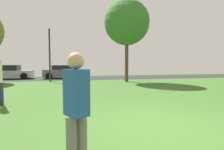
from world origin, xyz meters
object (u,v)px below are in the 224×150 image
at_px(oak_tree_right, 127,23).
at_px(street_lamp_post, 50,55).
at_px(parked_car_grey, 64,72).
at_px(parked_car_silver, 10,73).
at_px(person_thrower, 76,109).

height_order(oak_tree_right, street_lamp_post, oak_tree_right).
bearing_deg(parked_car_grey, street_lamp_post, -105.36).
bearing_deg(parked_car_silver, street_lamp_post, -41.39).
relative_size(oak_tree_right, person_thrower, 4.24).
relative_size(person_thrower, parked_car_silver, 0.39).
xyz_separation_m(person_thrower, parked_car_silver, (-6.33, 17.40, -0.25)).
bearing_deg(parked_car_grey, parked_car_silver, 177.83).
relative_size(parked_car_silver, parked_car_grey, 0.97).
bearing_deg(oak_tree_right, person_thrower, -109.88).
bearing_deg(person_thrower, parked_car_silver, -9.81).
height_order(oak_tree_right, parked_car_grey, oak_tree_right).
xyz_separation_m(oak_tree_right, street_lamp_post, (-6.41, 1.44, -2.74)).
bearing_deg(person_thrower, parked_car_grey, -26.40).
bearing_deg(street_lamp_post, parked_car_grey, 74.64).
distance_m(person_thrower, street_lamp_post, 13.81).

